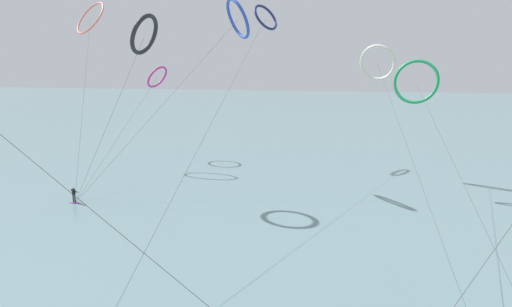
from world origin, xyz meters
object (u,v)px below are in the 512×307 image
object	(u,v)px
kite_cobalt	(238,19)
kite_magenta	(157,77)
kite_coral	(90,18)
kite_ivory	(378,63)
kite_navy	(266,18)
kite_emerald	(416,82)
kite_charcoal	(144,35)
surfer_violet	(74,196)

from	to	relation	value
kite_cobalt	kite_magenta	bearing A→B (deg)	19.87
kite_coral	kite_cobalt	xyz separation A→B (m)	(22.20, -7.07, -1.04)
kite_ivory	kite_navy	world-z (taller)	kite_navy
kite_ivory	kite_emerald	world-z (taller)	kite_ivory
kite_cobalt	kite_ivory	bearing A→B (deg)	-102.65
kite_cobalt	kite_charcoal	bearing A→B (deg)	99.43
kite_charcoal	kite_cobalt	xyz separation A→B (m)	(8.06, 7.31, 2.06)
kite_emerald	surfer_violet	bearing A→B (deg)	-140.98
surfer_violet	kite_cobalt	world-z (taller)	kite_cobalt
kite_emerald	kite_coral	bearing A→B (deg)	-169.75
kite_emerald	kite_navy	distance (m)	24.79
kite_charcoal	kite_cobalt	world-z (taller)	kite_cobalt
kite_ivory	kite_magenta	bearing A→B (deg)	12.32
kite_charcoal	kite_navy	bearing A→B (deg)	163.37
kite_emerald	kite_cobalt	world-z (taller)	kite_cobalt
kite_magenta	kite_navy	distance (m)	17.88
kite_magenta	kite_charcoal	xyz separation A→B (m)	(6.56, -18.47, 4.96)
surfer_violet	kite_ivory	world-z (taller)	kite_ivory
kite_charcoal	kite_coral	bearing A→B (deg)	-128.02
kite_ivory	kite_emerald	size ratio (longest dim) A/B	1.12
kite_charcoal	kite_ivory	distance (m)	27.69
kite_coral	kite_navy	size ratio (longest dim) A/B	0.41
kite_emerald	kite_ivory	bearing A→B (deg)	136.95
kite_magenta	kite_navy	world-z (taller)	kite_navy
kite_magenta	kite_ivory	size ratio (longest dim) A/B	0.58
kite_emerald	kite_navy	bearing A→B (deg)	163.46
kite_ivory	kite_cobalt	xyz separation A→B (m)	(-16.11, -5.90, 4.91)
surfer_violet	kite_charcoal	size ratio (longest dim) A/B	0.09
surfer_violet	kite_magenta	distance (m)	25.60
surfer_violet	kite_coral	size ratio (longest dim) A/B	0.08
kite_magenta	kite_cobalt	world-z (taller)	kite_cobalt
kite_charcoal	kite_coral	xyz separation A→B (m)	(-14.14, 14.38, 3.10)
kite_charcoal	kite_ivory	bearing A→B (deg)	126.12
kite_navy	kite_emerald	bearing A→B (deg)	-97.80
kite_coral	kite_navy	xyz separation A→B (m)	(23.29, 6.09, 0.23)
surfer_violet	kite_ivory	xyz separation A→B (m)	(30.54, 17.86, 13.10)
kite_charcoal	kite_emerald	distance (m)	28.63
kite_ivory	kite_cobalt	distance (m)	17.85
kite_magenta	kite_charcoal	distance (m)	20.22
surfer_violet	kite_navy	distance (m)	35.27
kite_coral	kite_emerald	distance (m)	43.28
kite_charcoal	kite_cobalt	bearing A→B (deg)	139.66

